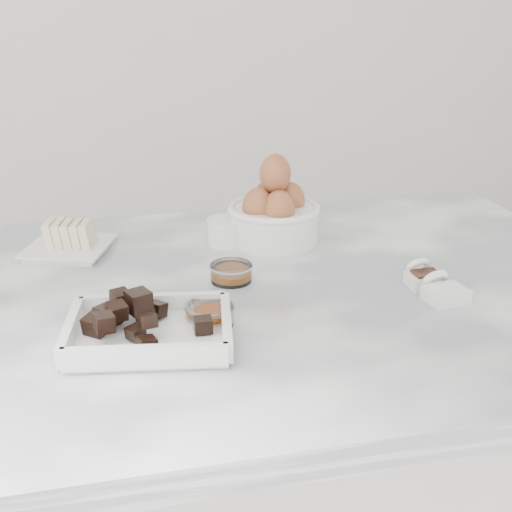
{
  "coord_description": "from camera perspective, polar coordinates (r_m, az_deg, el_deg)",
  "views": [
    {
      "loc": [
        -0.22,
        -0.96,
        1.38
      ],
      "look_at": [
        0.02,
        0.03,
        0.98
      ],
      "focal_mm": 50.0,
      "sensor_mm": 36.0,
      "label": 1
    }
  ],
  "objects": [
    {
      "name": "marble_slab",
      "position": [
        1.09,
        -0.66,
        -3.6
      ],
      "size": [
        1.2,
        0.8,
        0.04
      ],
      "primitive_type": "cube",
      "color": "white",
      "rests_on": "cabinet"
    },
    {
      "name": "chocolate_dish",
      "position": [
        0.92,
        -8.55,
        -5.57
      ],
      "size": [
        0.23,
        0.19,
        0.06
      ],
      "color": "white",
      "rests_on": "marble_slab"
    },
    {
      "name": "butter_plate",
      "position": [
        1.25,
        -14.89,
        1.14
      ],
      "size": [
        0.17,
        0.17,
        0.06
      ],
      "color": "white",
      "rests_on": "marble_slab"
    },
    {
      "name": "sugar_ramekin",
      "position": [
        1.25,
        -2.2,
        2.06
      ],
      "size": [
        0.08,
        0.08,
        0.05
      ],
      "color": "white",
      "rests_on": "marble_slab"
    },
    {
      "name": "egg_bowl",
      "position": [
        1.26,
        1.45,
        3.43
      ],
      "size": [
        0.17,
        0.17,
        0.16
      ],
      "color": "white",
      "rests_on": "marble_slab"
    },
    {
      "name": "honey_bowl",
      "position": [
        1.1,
        -2.0,
        -1.3
      ],
      "size": [
        0.07,
        0.07,
        0.03
      ],
      "color": "white",
      "rests_on": "marble_slab"
    },
    {
      "name": "zest_bowl",
      "position": [
        0.96,
        -3.72,
        -4.65
      ],
      "size": [
        0.07,
        0.07,
        0.03
      ],
      "color": "white",
      "rests_on": "marble_slab"
    },
    {
      "name": "vanilla_spoon",
      "position": [
        1.12,
        13.28,
        -1.58
      ],
      "size": [
        0.05,
        0.07,
        0.04
      ],
      "color": "white",
      "rests_on": "marble_slab"
    },
    {
      "name": "salt_spoon",
      "position": [
        1.07,
        14.75,
        -2.67
      ],
      "size": [
        0.06,
        0.08,
        0.04
      ],
      "color": "white",
      "rests_on": "marble_slab"
    }
  ]
}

